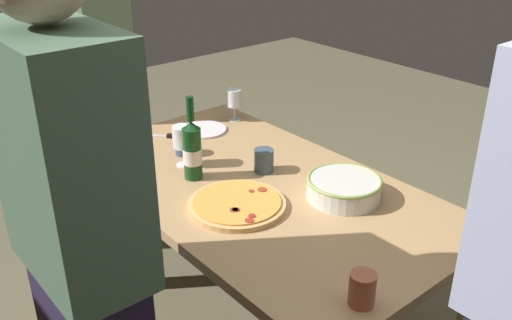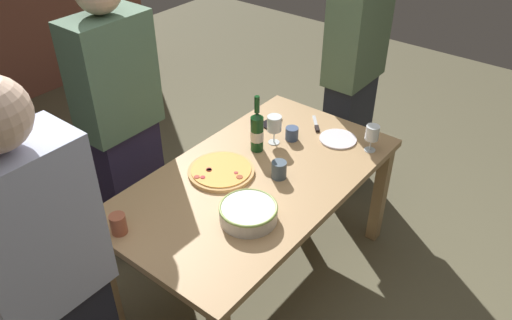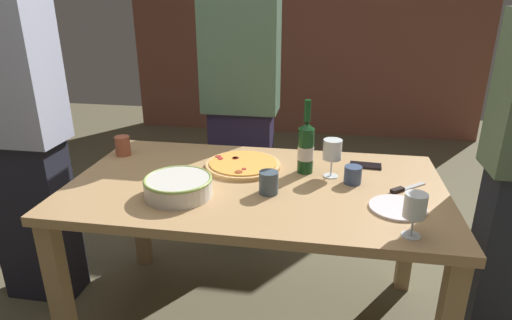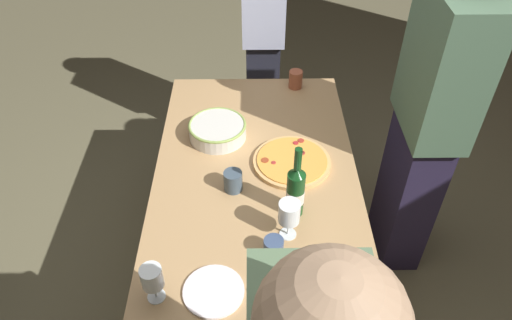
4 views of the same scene
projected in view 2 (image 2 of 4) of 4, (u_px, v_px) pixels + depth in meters
The scene contains 16 objects.
ground_plane at pixel (256, 275), 3.08m from camera, with size 8.00×8.00×0.00m, color #676146.
dining_table at pixel (256, 190), 2.71m from camera, with size 1.60×0.90×0.75m.
pizza at pixel (221, 171), 2.67m from camera, with size 0.35×0.35×0.03m.
serving_bowl at pixel (248, 212), 2.35m from camera, with size 0.28×0.28×0.08m.
wine_bottle at pixel (257, 131), 2.79m from camera, with size 0.07×0.07×0.34m.
wine_glass_near_pizza at pixel (372, 134), 2.79m from camera, with size 0.08×0.08×0.16m.
wine_glass_by_bottle at pixel (274, 124), 2.85m from camera, with size 0.08×0.08×0.17m.
cup_amber at pixel (292, 134), 2.93m from camera, with size 0.07×0.07×0.08m, color #3A4E72.
cup_ceramic at pixel (118, 224), 2.28m from camera, with size 0.07×0.07×0.10m, color #A85539.
cup_spare at pixel (279, 170), 2.62m from camera, with size 0.08×0.08×0.09m, color #40505F.
side_plate at pixel (338, 139), 2.94m from camera, with size 0.22×0.22×0.01m, color white.
cell_phone at pixel (270, 122), 3.09m from camera, with size 0.07×0.14×0.01m, color black.
pizza_knife at pixel (316, 126), 3.06m from camera, with size 0.16×0.14×0.02m.
person_host at pixel (51, 289), 1.86m from camera, with size 0.43×0.24×1.74m.
person_guest_left at pixel (121, 123), 2.83m from camera, with size 0.44×0.24×1.74m.
person_guest_right at pixel (353, 76), 3.38m from camera, with size 0.45×0.24×1.70m.
Camera 2 is at (-1.67, -1.32, 2.34)m, focal length 35.62 mm.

